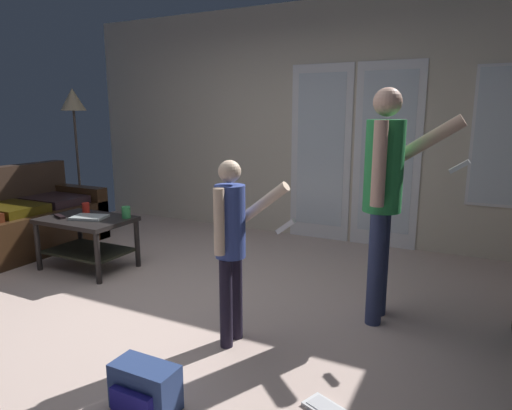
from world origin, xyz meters
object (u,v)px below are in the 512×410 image
object	(u,v)px
laptop_closed	(89,217)
cup_by_laptop	(86,208)
person_child	(232,237)
coffee_table	(87,232)
tv_remote_black	(60,216)
leather_couch	(9,225)
person_adult	(385,185)
backpack	(144,388)
cup_near_edge	(126,212)
floor_lamp	(73,108)

from	to	relation	value
laptop_closed	cup_by_laptop	bearing A→B (deg)	126.47
person_child	laptop_closed	bearing A→B (deg)	162.22
coffee_table	tv_remote_black	bearing A→B (deg)	-156.11
coffee_table	laptop_closed	distance (m)	0.16
laptop_closed	cup_by_laptop	xyz separation A→B (m)	(-0.22, 0.17, 0.04)
leather_couch	person_adult	bearing A→B (deg)	3.11
backpack	cup_near_edge	world-z (taller)	cup_near_edge
laptop_closed	cup_near_edge	size ratio (longest dim) A/B	2.77
coffee_table	laptop_closed	size ratio (longest dim) A/B	2.74
coffee_table	person_adult	distance (m)	2.83
leather_couch	person_child	distance (m)	3.16
leather_couch	coffee_table	xyz separation A→B (m)	(1.11, 0.04, 0.05)
person_child	floor_lamp	size ratio (longest dim) A/B	0.67
person_child	laptop_closed	world-z (taller)	person_child
cup_near_edge	floor_lamp	bearing A→B (deg)	149.81
floor_lamp	tv_remote_black	distance (m)	2.03
leather_couch	cup_near_edge	xyz separation A→B (m)	(1.46, 0.21, 0.25)
person_child	coffee_table	bearing A→B (deg)	162.64
person_child	leather_couch	bearing A→B (deg)	169.47
cup_near_edge	person_child	bearing A→B (deg)	-25.93
person_child	cup_by_laptop	distance (m)	2.30
laptop_closed	person_child	bearing A→B (deg)	-34.31
cup_near_edge	cup_by_laptop	distance (m)	0.53
person_child	cup_by_laptop	xyz separation A→B (m)	(-2.15, 0.79, -0.17)
floor_lamp	backpack	world-z (taller)	floor_lamp
person_adult	floor_lamp	xyz separation A→B (m)	(-4.16, 1.03, 0.55)
coffee_table	cup_near_edge	xyz separation A→B (m)	(0.35, 0.17, 0.20)
person_child	cup_near_edge	xyz separation A→B (m)	(-1.62, 0.79, -0.17)
person_adult	cup_near_edge	size ratio (longest dim) A/B	14.82
cup_by_laptop	person_adult	bearing A→B (deg)	-0.06
coffee_table	cup_near_edge	distance (m)	0.44
cup_by_laptop	tv_remote_black	world-z (taller)	cup_by_laptop
laptop_closed	cup_near_edge	world-z (taller)	cup_near_edge
laptop_closed	tv_remote_black	distance (m)	0.30
person_adult	person_child	bearing A→B (deg)	-134.95
backpack	laptop_closed	distance (m)	2.37
floor_lamp	laptop_closed	bearing A→B (deg)	-39.44
person_adult	cup_near_edge	bearing A→B (deg)	179.89
laptop_closed	tv_remote_black	xyz separation A→B (m)	(-0.28, -0.11, -0.00)
person_adult	backpack	bearing A→B (deg)	-118.18
backpack	cup_near_edge	distance (m)	2.26
person_child	laptop_closed	distance (m)	2.04
leather_couch	laptop_closed	xyz separation A→B (m)	(1.16, 0.04, 0.20)
coffee_table	backpack	xyz separation A→B (m)	(1.91, -1.41, -0.25)
floor_lamp	person_adult	bearing A→B (deg)	-13.86
cup_near_edge	tv_remote_black	xyz separation A→B (m)	(-0.58, -0.28, -0.05)
coffee_table	laptop_closed	world-z (taller)	laptop_closed
coffee_table	backpack	bearing A→B (deg)	-36.56
person_adult	cup_near_edge	distance (m)	2.44
backpack	cup_by_laptop	world-z (taller)	cup_by_laptop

